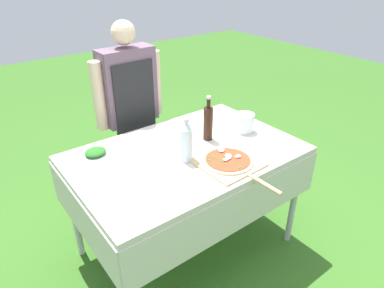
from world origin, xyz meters
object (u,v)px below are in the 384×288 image
water_bottle (187,141)px  person_cook (130,104)px  oil_bottle (208,123)px  prep_table (186,163)px  herb_container (95,152)px  mixing_tub (245,123)px  pizza_on_peel (229,162)px

water_bottle → person_cook: bearing=86.0°
oil_bottle → water_bottle: oil_bottle is taller
prep_table → oil_bottle: (0.22, 0.05, 0.20)m
prep_table → water_bottle: size_ratio=5.26×
prep_table → water_bottle: water_bottle is taller
person_cook → herb_container: bearing=40.3°
oil_bottle → mixing_tub: bearing=-12.3°
oil_bottle → person_cook: bearing=107.9°
pizza_on_peel → oil_bottle: size_ratio=1.89×
oil_bottle → herb_container: bearing=160.1°
oil_bottle → herb_container: size_ratio=1.69×
person_cook → prep_table: bearing=88.4°
pizza_on_peel → water_bottle: bearing=131.0°
person_cook → herb_container: (-0.47, -0.42, -0.06)m
pizza_on_peel → person_cook: bearing=95.3°
prep_table → oil_bottle: oil_bottle is taller
oil_bottle → mixing_tub: (0.28, -0.06, -0.06)m
person_cook → oil_bottle: bearing=106.4°
oil_bottle → water_bottle: (-0.27, -0.13, 0.01)m
person_cook → mixing_tub: (0.49, -0.73, -0.02)m
pizza_on_peel → water_bottle: water_bottle is taller
person_cook → pizza_on_peel: bearing=95.2°
person_cook → mixing_tub: person_cook is taller
prep_table → water_bottle: 0.23m
oil_bottle → pizza_on_peel: bearing=-107.4°
pizza_on_peel → herb_container: (-0.58, 0.56, 0.01)m
prep_table → herb_container: 0.56m
person_cook → oil_bottle: 0.70m
person_cook → water_bottle: person_cook is taller
water_bottle → mixing_tub: bearing=7.3°
water_bottle → oil_bottle: bearing=25.7°
person_cook → pizza_on_peel: size_ratio=2.62×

